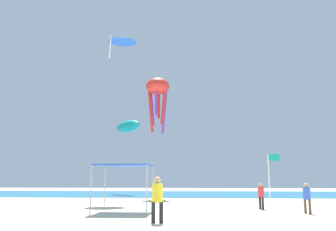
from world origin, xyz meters
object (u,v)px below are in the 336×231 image
person_near_tent (157,196)px  person_rightmost (307,196)px  kite_inflatable_teal (128,126)px  canopy_tent (125,167)px  banner_flag (271,177)px  person_far_shore (261,194)px  kite_octopus_red (158,89)px  kite_delta_blue (123,40)px

person_near_tent → person_rightmost: size_ratio=1.20×
person_near_tent → kite_inflatable_teal: (-6.51, 27.81, 7.12)m
canopy_tent → banner_flag: (7.72, -1.44, -0.57)m
person_far_shore → banner_flag: banner_flag is taller
canopy_tent → kite_inflatable_teal: size_ratio=0.63×
banner_flag → kite_inflatable_teal: bearing=115.8°
canopy_tent → person_far_shore: bearing=17.6°
person_rightmost → banner_flag: (-2.14, -1.35, 0.95)m
banner_flag → kite_inflatable_teal: size_ratio=0.64×
person_rightmost → banner_flag: 2.70m
canopy_tent → kite_octopus_red: bearing=88.8°
canopy_tent → kite_inflatable_teal: 24.26m
banner_flag → kite_delta_blue: kite_delta_blue is taller
person_near_tent → kite_delta_blue: (-4.69, 14.72, 13.12)m
canopy_tent → person_rightmost: (9.85, -0.09, -1.51)m
banner_flag → kite_delta_blue: bearing=131.2°
kite_octopus_red → kite_delta_blue: 6.67m
kite_octopus_red → kite_delta_blue: bearing=156.3°
person_rightmost → kite_inflatable_teal: bearing=-6.0°
person_near_tent → kite_inflatable_teal: bearing=-68.9°
canopy_tent → kite_inflatable_teal: bearing=100.3°
banner_flag → kite_inflatable_teal: (-11.92, 24.62, 6.36)m
canopy_tent → kite_delta_blue: size_ratio=0.91×
person_near_tent → kite_inflatable_teal: size_ratio=0.40×
person_far_shore → canopy_tent: bearing=-97.0°
canopy_tent → person_near_tent: canopy_tent is taller
kite_octopus_red → person_rightmost: bearing=-143.7°
person_far_shore → person_rightmost: bearing=11.6°
person_far_shore → kite_octopus_red: (-7.62, 12.64, 9.93)m
person_near_tent → banner_flag: 6.31m
person_far_shore → kite_inflatable_teal: kite_inflatable_teal is taller
kite_octopus_red → person_near_tent: bearing=-169.9°
kite_inflatable_teal → kite_delta_blue: (1.82, -13.09, 6.01)m
canopy_tent → banner_flag: 7.87m
kite_delta_blue → person_far_shore: bearing=-55.2°
person_far_shore → banner_flag: 4.08m
person_near_tent → person_rightmost: person_near_tent is taller
canopy_tent → kite_inflatable_teal: kite_inflatable_teal is taller
person_near_tent → person_rightmost: (7.54, 4.53, -0.18)m
canopy_tent → kite_delta_blue: kite_delta_blue is taller
person_near_tent → banner_flag: size_ratio=0.62×
canopy_tent → banner_flag: banner_flag is taller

